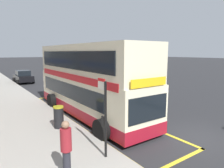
{
  "coord_description": "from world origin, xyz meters",
  "views": [
    {
      "loc": [
        -8.4,
        -4.92,
        3.95
      ],
      "look_at": [
        -0.3,
        6.61,
        1.71
      ],
      "focal_mm": 32.19,
      "sensor_mm": 36.0,
      "label": 1
    }
  ],
  "objects_px": {
    "bus_stop_sign": "(104,112)",
    "double_decker_bus": "(88,82)",
    "parked_car_black_kerbside": "(23,77)",
    "pedestrian_waiting_near_sign": "(66,147)",
    "parked_car_navy_behind": "(80,74)",
    "litter_bin": "(59,117)"
  },
  "relations": [
    {
      "from": "double_decker_bus",
      "to": "pedestrian_waiting_near_sign",
      "type": "xyz_separation_m",
      "value": [
        -3.82,
        -5.65,
        -0.93
      ]
    },
    {
      "from": "parked_car_navy_behind",
      "to": "pedestrian_waiting_near_sign",
      "type": "relative_size",
      "value": 2.32
    },
    {
      "from": "parked_car_black_kerbside",
      "to": "litter_bin",
      "type": "height_order",
      "value": "parked_car_black_kerbside"
    },
    {
      "from": "double_decker_bus",
      "to": "pedestrian_waiting_near_sign",
      "type": "height_order",
      "value": "double_decker_bus"
    },
    {
      "from": "parked_car_navy_behind",
      "to": "pedestrian_waiting_near_sign",
      "type": "xyz_separation_m",
      "value": [
        -11.11,
        -21.61,
        0.33
      ]
    },
    {
      "from": "double_decker_bus",
      "to": "parked_car_navy_behind",
      "type": "bearing_deg",
      "value": 65.47
    },
    {
      "from": "bus_stop_sign",
      "to": "parked_car_black_kerbside",
      "type": "height_order",
      "value": "bus_stop_sign"
    },
    {
      "from": "parked_car_navy_behind",
      "to": "litter_bin",
      "type": "distance_m",
      "value": 20.04
    },
    {
      "from": "parked_car_navy_behind",
      "to": "litter_bin",
      "type": "xyz_separation_m",
      "value": [
        -9.82,
        -17.47,
        -0.09
      ]
    },
    {
      "from": "bus_stop_sign",
      "to": "pedestrian_waiting_near_sign",
      "type": "height_order",
      "value": "bus_stop_sign"
    },
    {
      "from": "bus_stop_sign",
      "to": "double_decker_bus",
      "type": "bearing_deg",
      "value": 67.43
    },
    {
      "from": "bus_stop_sign",
      "to": "pedestrian_waiting_near_sign",
      "type": "relative_size",
      "value": 1.59
    },
    {
      "from": "bus_stop_sign",
      "to": "litter_bin",
      "type": "height_order",
      "value": "bus_stop_sign"
    },
    {
      "from": "parked_car_black_kerbside",
      "to": "litter_bin",
      "type": "bearing_deg",
      "value": -94.74
    },
    {
      "from": "parked_car_black_kerbside",
      "to": "pedestrian_waiting_near_sign",
      "type": "xyz_separation_m",
      "value": [
        -3.3,
        -22.36,
        0.33
      ]
    },
    {
      "from": "double_decker_bus",
      "to": "parked_car_black_kerbside",
      "type": "bearing_deg",
      "value": 91.78
    },
    {
      "from": "parked_car_black_kerbside",
      "to": "bus_stop_sign",
      "type": "bearing_deg",
      "value": -92.73
    },
    {
      "from": "parked_car_navy_behind",
      "to": "pedestrian_waiting_near_sign",
      "type": "bearing_deg",
      "value": -120.05
    },
    {
      "from": "parked_car_black_kerbside",
      "to": "parked_car_navy_behind",
      "type": "xyz_separation_m",
      "value": [
        7.8,
        -0.75,
        0.0
      ]
    },
    {
      "from": "parked_car_black_kerbside",
      "to": "parked_car_navy_behind",
      "type": "relative_size",
      "value": 1.0
    },
    {
      "from": "parked_car_black_kerbside",
      "to": "parked_car_navy_behind",
      "type": "bearing_deg",
      "value": -3.95
    },
    {
      "from": "bus_stop_sign",
      "to": "parked_car_black_kerbside",
      "type": "bearing_deg",
      "value": 85.69
    }
  ]
}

